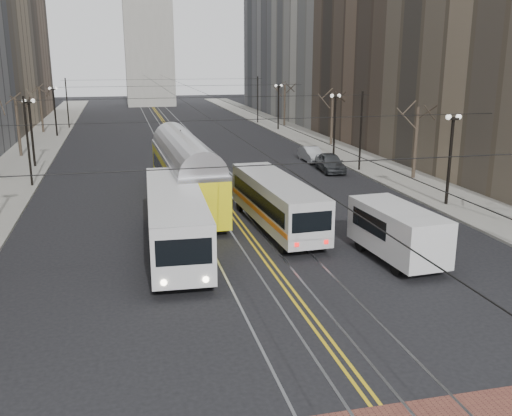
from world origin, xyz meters
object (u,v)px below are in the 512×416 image
transit_bus (175,221)px  cargo_van (397,235)px  streetcar (185,178)px  rear_bus (276,204)px  sedan_grey (330,162)px  sedan_silver (311,154)px

transit_bus → cargo_van: (9.91, -3.77, -0.25)m
streetcar → transit_bus: bearing=-101.2°
transit_bus → cargo_van: size_ratio=2.11×
streetcar → rear_bus: size_ratio=1.41×
cargo_van → sedan_grey: bearing=73.7°
transit_bus → cargo_van: transit_bus is taller
cargo_van → streetcar: bearing=119.6°
streetcar → rear_bus: bearing=-57.2°
streetcar → sedan_silver: bearing=43.8°
rear_bus → sedan_silver: bearing=63.2°
rear_bus → transit_bus: bearing=-158.7°
transit_bus → sedan_grey: transit_bus is taller
streetcar → sedan_silver: 18.52m
streetcar → sedan_grey: (13.00, 8.30, -0.99)m
sedan_grey → sedan_silver: (0.00, 4.85, -0.10)m
rear_bus → sedan_grey: rear_bus is taller
cargo_van → sedan_grey: size_ratio=1.28×
cargo_van → rear_bus: bearing=118.8°
sedan_grey → sedan_silver: size_ratio=1.12×
sedan_grey → sedan_silver: bearing=94.6°
transit_bus → sedan_silver: (14.53, 22.04, -0.86)m
cargo_van → sedan_silver: (4.62, 25.81, -0.61)m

